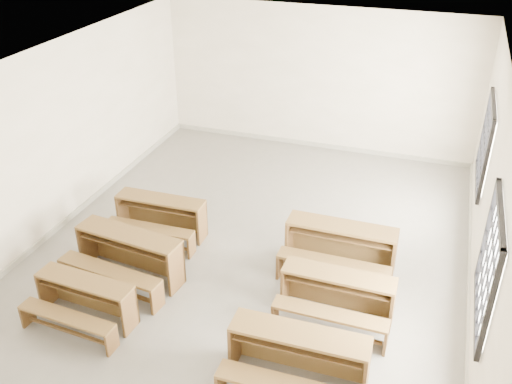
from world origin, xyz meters
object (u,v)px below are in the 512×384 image
(desk_set_4, at_px, (337,293))
(desk_set_2, at_px, (160,214))
(desk_set_1, at_px, (128,253))
(desk_set_5, at_px, (340,245))
(desk_set_3, at_px, (298,356))
(desk_set_0, at_px, (85,298))

(desk_set_4, bearing_deg, desk_set_2, 162.08)
(desk_set_1, xyz_separation_m, desk_set_5, (3.05, 1.27, 0.00))
(desk_set_2, height_order, desk_set_4, desk_set_4)
(desk_set_4, bearing_deg, desk_set_3, -97.77)
(desk_set_4, bearing_deg, desk_set_1, -177.15)
(desk_set_1, bearing_deg, desk_set_4, 8.90)
(desk_set_0, height_order, desk_set_4, desk_set_4)
(desk_set_4, distance_m, desk_set_5, 1.16)
(desk_set_1, height_order, desk_set_4, desk_set_1)
(desk_set_1, xyz_separation_m, desk_set_2, (-0.09, 1.25, -0.04))
(desk_set_0, bearing_deg, desk_set_2, 94.10)
(desk_set_0, xyz_separation_m, desk_set_3, (3.12, -0.17, 0.07))
(desk_set_2, bearing_deg, desk_set_0, -90.92)
(desk_set_2, distance_m, desk_set_4, 3.52)
(desk_set_0, height_order, desk_set_1, desk_set_1)
(desk_set_0, relative_size, desk_set_1, 0.83)
(desk_set_3, bearing_deg, desk_set_5, 88.97)
(desk_set_0, height_order, desk_set_3, desk_set_3)
(desk_set_3, relative_size, desk_set_5, 0.99)
(desk_set_0, distance_m, desk_set_3, 3.13)
(desk_set_0, height_order, desk_set_5, desk_set_5)
(desk_set_4, bearing_deg, desk_set_5, 100.15)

